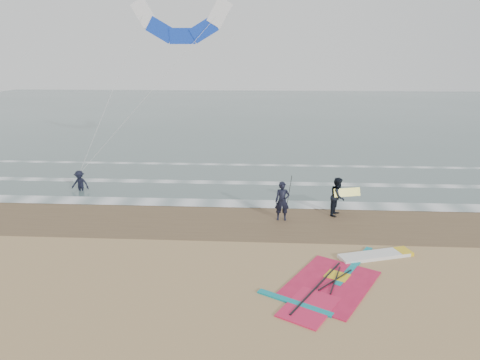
# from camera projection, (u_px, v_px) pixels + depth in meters

# --- Properties ---
(ground) EXTENTS (120.00, 120.00, 0.00)m
(ground) POSITION_uv_depth(u_px,v_px,m) (273.00, 287.00, 14.01)
(ground) COLOR tan
(ground) RESTS_ON ground
(sea_water) EXTENTS (120.00, 80.00, 0.02)m
(sea_water) POSITION_uv_depth(u_px,v_px,m) (268.00, 111.00, 60.07)
(sea_water) COLOR #47605E
(sea_water) RESTS_ON ground
(wet_sand_band) EXTENTS (120.00, 5.00, 0.01)m
(wet_sand_band) POSITION_uv_depth(u_px,v_px,m) (271.00, 220.00, 19.76)
(wet_sand_band) COLOR brown
(wet_sand_band) RESTS_ON ground
(foam_waterline) EXTENTS (120.00, 9.15, 0.02)m
(foam_waterline) POSITION_uv_depth(u_px,v_px,m) (271.00, 191.00, 24.02)
(foam_waterline) COLOR white
(foam_waterline) RESTS_ON ground
(windsurf_rig) EXTENTS (5.88, 5.56, 0.14)m
(windsurf_rig) POSITION_uv_depth(u_px,v_px,m) (344.00, 276.00, 14.62)
(windsurf_rig) COLOR white
(windsurf_rig) RESTS_ON ground
(person_standing) EXTENTS (0.67, 0.45, 1.83)m
(person_standing) POSITION_uv_depth(u_px,v_px,m) (282.00, 201.00, 19.57)
(person_standing) COLOR black
(person_standing) RESTS_ON ground
(person_walking) EXTENTS (1.00, 1.10, 1.84)m
(person_walking) POSITION_uv_depth(u_px,v_px,m) (338.00, 196.00, 20.21)
(person_walking) COLOR black
(person_walking) RESTS_ON ground
(person_wading) EXTENTS (1.04, 0.64, 1.55)m
(person_wading) POSITION_uv_depth(u_px,v_px,m) (79.00, 178.00, 23.87)
(person_wading) COLOR black
(person_wading) RESTS_ON ground
(held_pole) EXTENTS (0.17, 0.86, 1.82)m
(held_pole) POSITION_uv_depth(u_px,v_px,m) (289.00, 192.00, 19.43)
(held_pole) COLOR black
(held_pole) RESTS_ON ground
(carried_kiteboard) EXTENTS (1.30, 0.51, 0.39)m
(carried_kiteboard) POSITION_uv_depth(u_px,v_px,m) (347.00, 192.00, 20.02)
(carried_kiteboard) COLOR yellow
(carried_kiteboard) RESTS_ON ground
(surf_kite) EXTENTS (8.34, 4.41, 9.72)m
(surf_kite) POSITION_uv_depth(u_px,v_px,m) (182.00, 25.00, 25.40)
(surf_kite) COLOR white
(surf_kite) RESTS_ON ground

